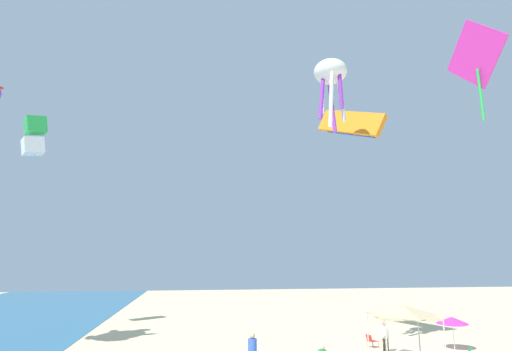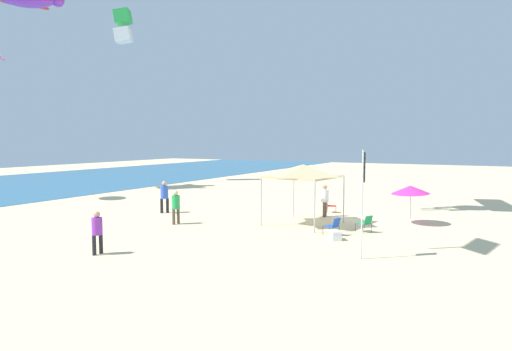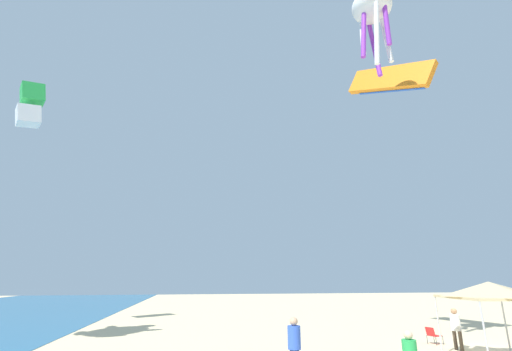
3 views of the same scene
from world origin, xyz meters
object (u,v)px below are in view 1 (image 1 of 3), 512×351
object	(u,v)px
person_by_tent	(252,349)
person_far_stroller	(385,334)
folding_chair_near_cooler	(371,340)
kite_box_green	(34,136)
beach_umbrella	(452,320)
kite_octopus_white	(331,75)
kite_parafoil_orange	(351,123)
kite_diamond_magenta	(476,57)
canopy_tent	(402,311)

from	to	relation	value
person_by_tent	person_far_stroller	bearing A→B (deg)	-26.46
folding_chair_near_cooler	kite_box_green	size ratio (longest dim) A/B	0.24
beach_umbrella	folding_chair_near_cooler	xyz separation A→B (m)	(1.57, 4.84, -1.32)
folding_chair_near_cooler	person_by_tent	bearing A→B (deg)	101.85
kite_octopus_white	kite_parafoil_orange	size ratio (longest dim) A/B	0.92
kite_diamond_magenta	person_far_stroller	bearing A→B (deg)	160.55
beach_umbrella	kite_diamond_magenta	xyz separation A→B (m)	(-10.72, 5.04, 12.13)
canopy_tent	kite_parafoil_orange	size ratio (longest dim) A/B	0.70
kite_octopus_white	kite_parafoil_orange	distance (m)	4.71
person_far_stroller	kite_octopus_white	world-z (taller)	kite_octopus_white
kite_parafoil_orange	folding_chair_near_cooler	bearing A→B (deg)	18.72
person_by_tent	kite_box_green	size ratio (longest dim) A/B	0.56
canopy_tent	kite_diamond_magenta	size ratio (longest dim) A/B	0.80
kite_octopus_white	kite_diamond_magenta	size ratio (longest dim) A/B	1.05
canopy_tent	beach_umbrella	world-z (taller)	canopy_tent
kite_parafoil_orange	person_far_stroller	bearing A→B (deg)	-8.52
person_by_tent	kite_octopus_white	world-z (taller)	kite_octopus_white
kite_box_green	kite_parafoil_orange	bearing A→B (deg)	-138.84
folding_chair_near_cooler	person_by_tent	distance (m)	9.88
person_far_stroller	kite_parafoil_orange	size ratio (longest dim) A/B	0.35
person_far_stroller	kite_diamond_magenta	xyz separation A→B (m)	(-10.77, 0.43, 12.84)
person_by_tent	beach_umbrella	bearing A→B (deg)	-33.33
kite_octopus_white	kite_diamond_magenta	world-z (taller)	kite_octopus_white
folding_chair_near_cooler	canopy_tent	bearing A→B (deg)	162.68
kite_parafoil_orange	person_by_tent	bearing A→B (deg)	-84.90
beach_umbrella	person_far_stroller	distance (m)	4.67
beach_umbrella	kite_parafoil_orange	size ratio (longest dim) A/B	0.40
folding_chair_near_cooler	kite_octopus_white	distance (m)	17.50
folding_chair_near_cooler	kite_diamond_magenta	bearing A→B (deg)	161.74
folding_chair_near_cooler	kite_parafoil_orange	xyz separation A→B (m)	(0.42, 0.44, 14.98)
person_far_stroller	kite_octopus_white	xyz separation A→B (m)	(-1.38, 3.35, 16.36)
kite_diamond_magenta	person_by_tent	bearing A→B (deg)	-148.82
kite_octopus_white	kite_box_green	world-z (taller)	kite_octopus_white
canopy_tent	kite_box_green	size ratio (longest dim) A/B	1.07
canopy_tent	person_far_stroller	xyz separation A→B (m)	(2.68, -0.23, -1.66)
person_by_tent	folding_chair_near_cooler	bearing A→B (deg)	-17.68
person_far_stroller	kite_box_green	world-z (taller)	kite_box_green
person_far_stroller	kite_box_green	xyz separation A→B (m)	(10.37, 25.32, 14.77)
beach_umbrella	kite_parafoil_orange	distance (m)	14.78
folding_chair_near_cooler	person_far_stroller	world-z (taller)	person_far_stroller
beach_umbrella	canopy_tent	bearing A→B (deg)	118.48
folding_chair_near_cooler	kite_parafoil_orange	size ratio (longest dim) A/B	0.16
person_by_tent	kite_parafoil_orange	xyz separation A→B (m)	(5.23, -8.17, 14.33)
kite_diamond_magenta	kite_box_green	world-z (taller)	kite_box_green
kite_diamond_magenta	canopy_tent	bearing A→B (deg)	161.41
beach_umbrella	person_by_tent	size ratio (longest dim) A/B	1.09
beach_umbrella	person_by_tent	xyz separation A→B (m)	(-3.24, 13.45, -0.67)
person_by_tent	kite_box_green	xyz separation A→B (m)	(13.66, 16.49, 14.73)
person_by_tent	kite_parafoil_orange	size ratio (longest dim) A/B	0.37
person_far_stroller	kite_diamond_magenta	size ratio (longest dim) A/B	0.40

